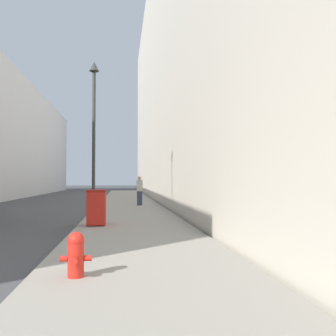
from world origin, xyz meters
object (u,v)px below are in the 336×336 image
at_px(lamppost, 94,124).
at_px(pedestrian_on_sidewalk, 140,191).
at_px(fire_hydrant, 76,253).
at_px(trash_bin, 97,207).

height_order(lamppost, pedestrian_on_sidewalk, lamppost).
relative_size(fire_hydrant, pedestrian_on_sidewalk, 0.41).
xyz_separation_m(trash_bin, lamppost, (-0.30, 2.54, 3.18)).
relative_size(trash_bin, pedestrian_on_sidewalk, 0.69).
bearing_deg(lamppost, fire_hydrant, -87.34).
bearing_deg(lamppost, pedestrian_on_sidewalk, 72.80).
height_order(trash_bin, pedestrian_on_sidewalk, pedestrian_on_sidewalk).
height_order(trash_bin, lamppost, lamppost).
height_order(fire_hydrant, pedestrian_on_sidewalk, pedestrian_on_sidewalk).
bearing_deg(lamppost, trash_bin, -83.33).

